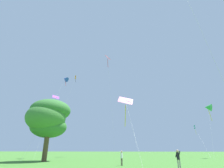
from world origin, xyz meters
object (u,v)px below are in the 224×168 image
(kite_orange_box, at_px, (75,78))
(kite_teal_box, at_px, (195,128))
(kite_red_high, at_px, (108,61))
(kite_blue_delta, at_px, (65,79))
(person_with_spool, at_px, (122,157))
(person_near_tree, at_px, (178,158))
(kite_pink_low, at_px, (126,105))
(kite_purple_streamer, at_px, (55,100))
(kite_green_small, at_px, (208,108))
(tree_right_cluster, at_px, (48,118))

(kite_orange_box, xyz_separation_m, kite_teal_box, (32.60, 0.78, -15.42))
(kite_red_high, distance_m, kite_blue_delta, 18.40)
(person_with_spool, bearing_deg, person_near_tree, -31.56)
(person_near_tree, xyz_separation_m, person_with_spool, (-5.32, 3.27, -0.06))
(person_with_spool, bearing_deg, kite_pink_low, -69.08)
(kite_red_high, bearing_deg, person_near_tree, -67.97)
(kite_purple_streamer, distance_m, person_near_tree, 31.95)
(kite_red_high, xyz_separation_m, kite_purple_streamer, (-10.38, -11.18, -15.62))
(kite_purple_streamer, distance_m, person_with_spool, 26.33)
(kite_purple_streamer, xyz_separation_m, kite_blue_delta, (2.75, -1.42, 4.60))
(kite_red_high, relative_size, person_near_tree, 18.85)
(kite_pink_low, distance_m, kite_green_small, 29.96)
(kite_blue_delta, relative_size, kite_teal_box, 2.18)
(kite_purple_streamer, bearing_deg, kite_pink_low, -44.84)
(kite_red_high, distance_m, kite_green_small, 30.75)
(kite_green_small, xyz_separation_m, tree_right_cluster, (-30.29, -16.64, -4.37))
(kite_green_small, bearing_deg, kite_pink_low, -125.26)
(kite_orange_box, bearing_deg, kite_blue_delta, -78.11)
(kite_red_high, distance_m, person_with_spool, 39.12)
(kite_pink_low, xyz_separation_m, person_with_spool, (-0.79, 2.06, -5.23))
(person_with_spool, bearing_deg, tree_right_cluster, 156.24)
(kite_pink_low, relative_size, kite_green_small, 0.62)
(person_near_tree, relative_size, tree_right_cluster, 0.17)
(kite_pink_low, distance_m, tree_right_cluster, 15.20)
(kite_blue_delta, xyz_separation_m, kite_green_small, (32.51, 7.52, -6.32))
(kite_purple_streamer, bearing_deg, kite_teal_box, 18.12)
(kite_red_high, xyz_separation_m, person_with_spool, (7.00, -27.19, -27.24))
(person_near_tree, bearing_deg, tree_right_cluster, 153.78)
(kite_blue_delta, distance_m, kite_green_small, 33.96)
(kite_orange_box, xyz_separation_m, kite_purple_streamer, (-0.34, -10.00, -9.73))
(kite_pink_low, xyz_separation_m, person_near_tree, (4.53, -1.21, -5.17))
(kite_orange_box, bearing_deg, kite_teal_box, 1.37)
(kite_red_high, height_order, kite_orange_box, kite_red_high)
(person_near_tree, bearing_deg, kite_green_small, 63.68)
(kite_red_high, height_order, person_near_tree, kite_red_high)
(person_with_spool, xyz_separation_m, tree_right_cluster, (-12.42, 5.47, 5.53))
(kite_green_small, bearing_deg, kite_teal_box, 116.33)
(kite_teal_box, bearing_deg, kite_orange_box, -178.63)
(kite_pink_low, height_order, person_with_spool, kite_pink_low)
(kite_orange_box, xyz_separation_m, kite_green_small, (34.91, -3.90, -11.45))
(person_near_tree, height_order, tree_right_cluster, tree_right_cluster)
(kite_green_small, height_order, person_with_spool, kite_green_small)
(kite_green_small, relative_size, kite_teal_box, 1.43)
(kite_orange_box, distance_m, person_near_tree, 42.55)
(kite_green_small, xyz_separation_m, person_with_spool, (-17.87, -22.11, -9.90))
(kite_pink_low, bearing_deg, kite_blue_delta, 132.81)
(kite_red_high, xyz_separation_m, kite_teal_box, (22.56, -0.40, -21.31))
(kite_pink_low, distance_m, person_with_spool, 5.68)
(kite_red_high, distance_m, kite_purple_streamer, 21.83)
(kite_teal_box, xyz_separation_m, tree_right_cluster, (-27.98, -21.32, -0.40))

